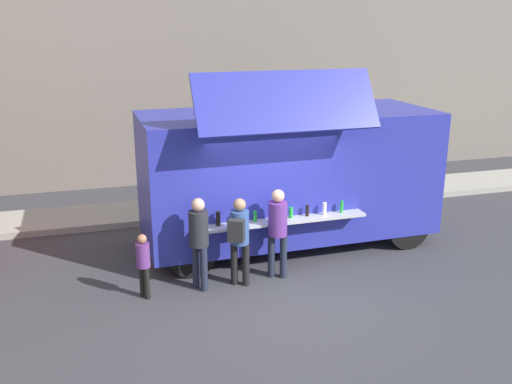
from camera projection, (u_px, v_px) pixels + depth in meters
name	position (u px, v px, depth m)	size (l,w,h in m)	color
ground_plane	(290.00, 293.00, 9.87)	(60.00, 60.00, 0.00)	#38383D
curb_strip	(91.00, 217.00, 13.42)	(28.00, 1.60, 0.15)	#9E998E
building_behind	(114.00, 45.00, 16.16)	(32.00, 2.40, 7.74)	slate
food_truck_main	(288.00, 173.00, 11.66)	(5.96, 3.11, 3.71)	#292F9E
trash_bin	(400.00, 179.00, 15.18)	(0.60, 0.60, 0.93)	#2D6136
customer_front_ordering	(278.00, 226.00, 10.19)	(0.34, 0.34, 1.68)	#1D2335
customer_mid_with_backpack	(239.00, 234.00, 9.86)	(0.44, 0.53, 1.61)	black
customer_rear_waiting	(199.00, 236.00, 9.74)	(0.34, 0.34, 1.67)	#1F2436
child_near_queue	(143.00, 260.00, 9.51)	(0.23, 0.23, 1.15)	black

